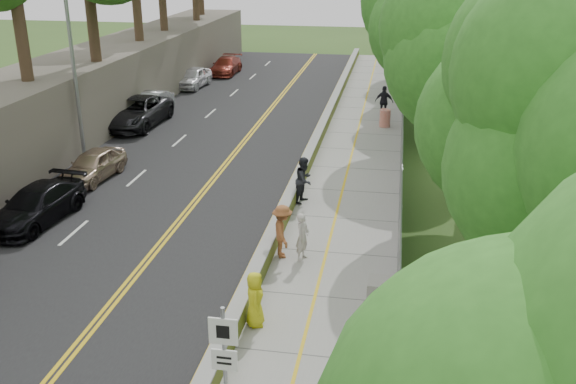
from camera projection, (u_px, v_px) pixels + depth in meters
ground at (218, 347)px, 17.05m from camera, size 140.00×140.00×0.00m
road at (195, 160)px, 31.67m from camera, size 11.20×66.00×0.04m
sidewalk at (356, 169)px, 30.41m from camera, size 4.20×66.00×0.05m
jersey_barrier at (308, 161)px, 30.67m from camera, size 0.42×66.00×0.60m
rock_embankment at (38, 114)px, 32.23m from camera, size 5.00×66.00×4.00m
chainlink_fence at (402, 152)px, 29.72m from camera, size 0.04×66.00×2.00m
trees_fenceside at (467, 19)px, 27.17m from camera, size 7.00×66.00×14.00m
streetlight at (78, 67)px, 29.87m from camera, size 2.52×0.22×8.00m
signpost at (224, 357)px, 13.40m from camera, size 0.62×0.09×3.10m
construction_barrel at (385, 118)px, 37.09m from camera, size 0.62×0.62×1.02m
concrete_block at (386, 292)px, 18.98m from camera, size 1.09×0.83×0.71m
car_3 at (37, 205)px, 24.38m from camera, size 2.39×4.89×1.37m
car_4 at (93, 165)px, 28.81m from camera, size 1.95×4.07×1.34m
car_5 at (148, 106)px, 38.88m from camera, size 1.83×4.76×1.55m
car_6 at (136, 112)px, 37.15m from camera, size 2.87×6.02×1.66m
car_7 at (226, 66)px, 51.93m from camera, size 1.92×4.66×1.35m
car_8 at (193, 78)px, 47.15m from camera, size 2.03×4.39×1.46m
painter_0 at (255, 299)px, 17.69m from camera, size 0.71×0.90×1.62m
painter_1 at (303, 237)px, 21.41m from camera, size 0.57×0.70×1.66m
painter_2 at (304, 180)px, 26.16m from camera, size 0.98×1.11×1.92m
painter_3 at (282, 231)px, 21.56m from camera, size 1.05×1.36×1.86m
person_far at (384, 102)px, 39.00m from camera, size 1.18×0.65×1.91m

